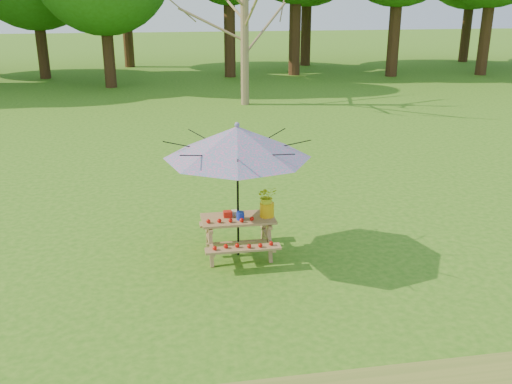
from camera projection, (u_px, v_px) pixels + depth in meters
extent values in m
plane|color=#2F6D14|center=(61.00, 301.00, 8.13)|extent=(120.00, 120.00, 0.00)
cylinder|color=#836547|center=(245.00, 40.00, 21.72)|extent=(0.42, 0.42, 4.97)
cube|color=#986244|center=(238.00, 219.00, 9.38)|extent=(1.20, 0.62, 0.04)
cube|color=#986244|center=(243.00, 249.00, 8.96)|extent=(1.20, 0.22, 0.04)
cube|color=#986244|center=(234.00, 223.00, 9.98)|extent=(1.20, 0.22, 0.04)
cylinder|color=black|center=(238.00, 192.00, 9.22)|extent=(0.04, 0.04, 2.25)
cone|color=teal|center=(237.00, 142.00, 8.95)|extent=(2.65, 2.65, 0.51)
sphere|color=teal|center=(237.00, 125.00, 8.86)|extent=(0.08, 0.08, 0.08)
cube|color=red|center=(228.00, 214.00, 9.39)|extent=(0.14, 0.12, 0.10)
cylinder|color=#162FB7|center=(240.00, 216.00, 9.28)|extent=(0.13, 0.13, 0.13)
cube|color=beige|center=(235.00, 213.00, 9.49)|extent=(0.13, 0.13, 0.07)
cylinder|color=#FFB00D|center=(267.00, 210.00, 9.39)|extent=(0.24, 0.24, 0.24)
imported|color=yellow|center=(267.00, 196.00, 9.31)|extent=(0.35, 0.31, 0.35)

